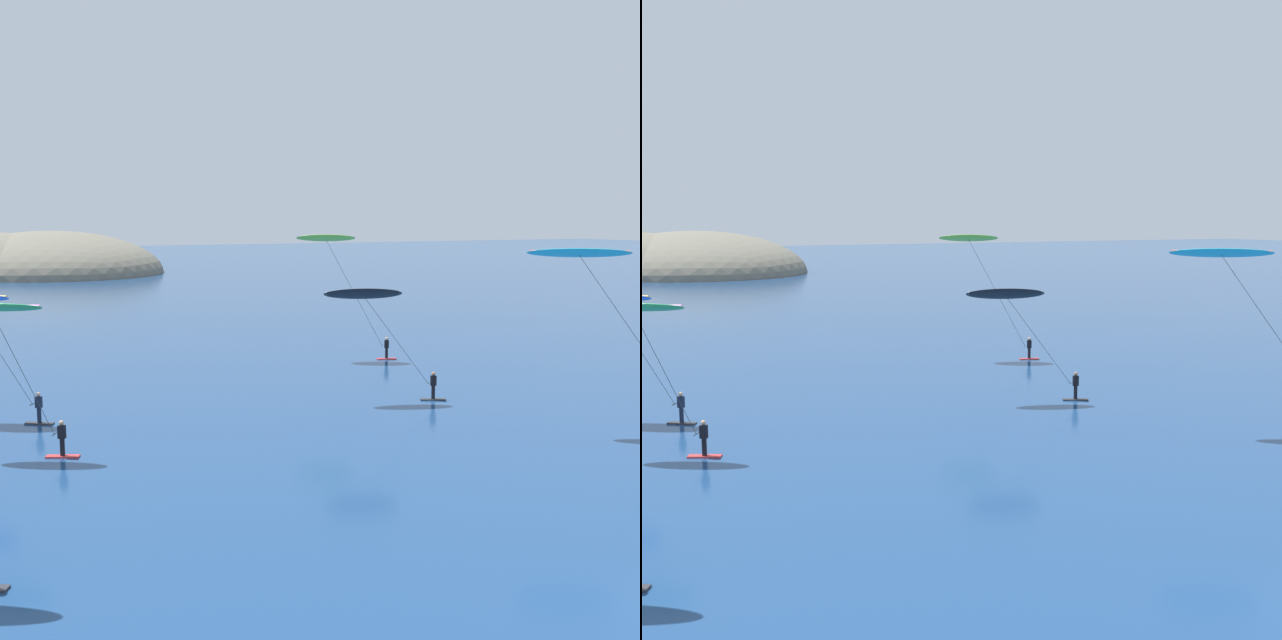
{
  "view_description": "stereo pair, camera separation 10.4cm",
  "coord_description": "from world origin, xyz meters",
  "views": [
    {
      "loc": [
        -19.34,
        -12.14,
        10.74
      ],
      "look_at": [
        -0.56,
        23.64,
        5.6
      ],
      "focal_mm": 45.0,
      "sensor_mm": 36.0,
      "label": 1
    },
    {
      "loc": [
        -19.25,
        -12.18,
        10.74
      ],
      "look_at": [
        -0.56,
        23.64,
        5.6
      ],
      "focal_mm": 45.0,
      "sensor_mm": 36.0,
      "label": 2
    }
  ],
  "objects": [
    {
      "name": "kitesurfer_cyan",
      "position": [
        10.74,
        16.48,
        8.2
      ],
      "size": [
        7.97,
        5.9,
        9.37
      ],
      "color": "red",
      "rests_on": "ground"
    },
    {
      "name": "kitesurfer_lime",
      "position": [
        9.54,
        41.13,
        8.57
      ],
      "size": [
        7.25,
        4.43,
        9.61
      ],
      "color": "red",
      "rests_on": "ground"
    },
    {
      "name": "kitesurfer_black",
      "position": [
        4.73,
        27.43,
        5.82
      ],
      "size": [
        7.08,
        3.44,
        6.82
      ],
      "color": "#2D2D33",
      "rests_on": "ground"
    }
  ]
}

